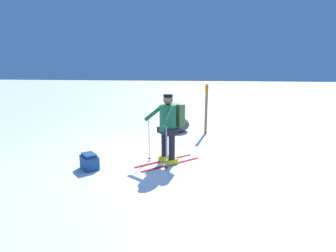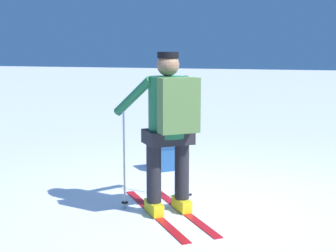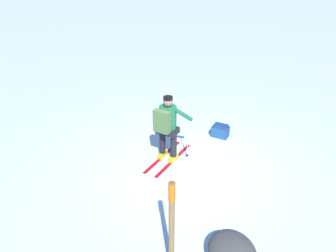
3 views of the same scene
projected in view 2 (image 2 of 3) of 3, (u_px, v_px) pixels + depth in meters
The scene contains 3 objects.
ground_plane at pixel (217, 209), 4.96m from camera, with size 80.00×80.00×0.00m, color white.
skier at pixel (169, 121), 4.67m from camera, with size 1.41×1.48×1.65m.
dropped_backpack at pixel (167, 157), 6.61m from camera, with size 0.52×0.53×0.36m.
Camera 2 is at (1.17, -4.64, 1.64)m, focal length 50.00 mm.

